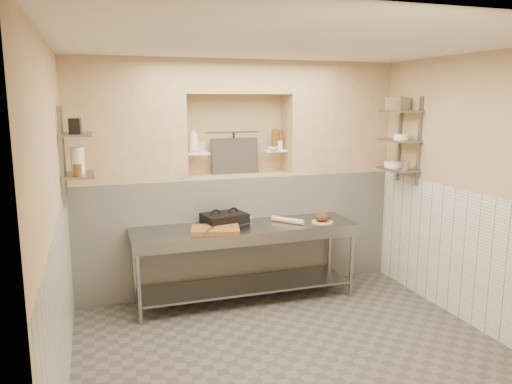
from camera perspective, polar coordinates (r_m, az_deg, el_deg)
name	(u,v)px	position (r m, az deg, el deg)	size (l,w,h in m)	color
floor	(289,350)	(5.07, 3.74, -17.57)	(4.00, 3.90, 0.10)	#534E49
ceiling	(293,39)	(4.50, 4.20, 17.06)	(4.00, 3.90, 0.10)	silver
wall_left	(49,220)	(4.26, -22.57, -2.98)	(0.10, 3.90, 2.80)	tan
wall_right	(473,191)	(5.66, 23.56, 0.12)	(0.10, 3.90, 2.80)	tan
wall_back	(232,173)	(6.44, -2.76, 2.15)	(4.00, 0.10, 2.80)	tan
wall_front	(430,275)	(2.88, 19.27, -8.99)	(4.00, 0.10, 2.80)	tan
backwall_lower	(238,231)	(6.34, -2.10, -4.43)	(4.00, 0.40, 1.40)	white
alcove_sill	(237,175)	(6.20, -2.14, 1.92)	(1.30, 0.40, 0.02)	tan
backwall_pillar_left	(125,121)	(5.91, -14.76, 7.89)	(1.35, 0.40, 1.40)	tan
backwall_pillar_right	(335,118)	(6.62, 9.02, 8.35)	(1.35, 0.40, 1.40)	tan
backwall_header	(237,77)	(6.13, -2.22, 12.98)	(1.30, 0.40, 0.40)	tan
wainscot_left	(64,303)	(4.46, -21.14, -11.72)	(0.02, 3.90, 1.40)	white
wainscot_right	(463,256)	(5.78, 22.61, -6.75)	(0.02, 3.90, 1.40)	white
alcove_shelf_left	(197,153)	(6.04, -6.74, 4.41)	(0.28, 0.16, 0.03)	white
alcove_shelf_right	(275,151)	(6.32, 2.21, 4.74)	(0.28, 0.16, 0.03)	white
utensil_rail	(233,131)	(6.30, -2.61, 7.00)	(0.02, 0.02, 0.70)	gray
hanging_steel	(234,144)	(6.30, -2.55, 5.45)	(0.02, 0.02, 0.30)	black
splash_panel	(235,156)	(6.26, -2.41, 4.14)	(0.60, 0.02, 0.45)	#383330
shelf_rail_left_a	(63,153)	(5.42, -21.15, 4.15)	(0.03, 0.03, 0.95)	slate
shelf_rail_left_b	(61,158)	(5.03, -21.36, 3.69)	(0.03, 0.03, 0.95)	slate
wall_shelf_left_lower	(78,175)	(5.24, -19.63, 1.85)	(0.30, 0.50, 0.03)	slate
wall_shelf_left_upper	(76,134)	(5.20, -19.90, 6.20)	(0.30, 0.50, 0.03)	slate
shelf_rail_right_a	(399,139)	(6.54, 16.07, 5.85)	(0.03, 0.03, 1.05)	slate
shelf_rail_right_b	(419,141)	(6.21, 18.14, 5.52)	(0.03, 0.03, 1.05)	slate
wall_shelf_right_lower	(398,169)	(6.33, 15.91, 2.54)	(0.30, 0.50, 0.03)	slate
wall_shelf_right_mid	(399,140)	(6.30, 16.07, 5.69)	(0.30, 0.50, 0.03)	slate
wall_shelf_right_upper	(401,111)	(6.28, 16.23, 8.87)	(0.30, 0.50, 0.03)	slate
prep_table	(245,248)	(5.82, -1.21, -6.40)	(2.60, 0.70, 0.90)	gray
panini_press	(225,219)	(5.82, -3.62, -3.10)	(0.55, 0.45, 0.13)	black
cutting_board	(215,230)	(5.53, -4.67, -4.32)	(0.52, 0.37, 0.05)	brown
knife_blade	(246,224)	(5.67, -1.15, -3.64)	(0.23, 0.03, 0.01)	gray
tongs	(210,229)	(5.43, -5.26, -4.23)	(0.02, 0.02, 0.26)	gray
mixing_bowl	(243,219)	(5.97, -1.51, -3.14)	(0.20, 0.20, 0.05)	white
rolling_pin	(288,220)	(5.91, 3.62, -3.24)	(0.06, 0.06, 0.41)	#D2B28C
bread_board	(322,222)	(5.97, 7.57, -3.42)	(0.25, 0.25, 0.01)	#D2B28C
bread_loaf	(322,217)	(5.95, 7.59, -2.85)	(0.18, 0.18, 0.11)	#4C2D19
bottle_soap	(194,140)	(6.00, -7.15, 5.92)	(0.12, 0.12, 0.30)	white
jar_alcove	(201,147)	(6.07, -6.31, 5.17)	(0.09, 0.09, 0.13)	tan
bowl_alcove	(273,149)	(6.24, 1.90, 4.99)	(0.14, 0.14, 0.04)	white
condiment_a	(280,140)	(6.35, 2.79, 5.99)	(0.07, 0.07, 0.25)	brown
condiment_b	(274,139)	(6.31, 2.08, 6.03)	(0.07, 0.07, 0.26)	brown
condiment_c	(280,145)	(6.33, 2.76, 5.37)	(0.07, 0.07, 0.11)	white
jug_left	(78,160)	(5.25, -19.72, 3.43)	(0.13, 0.13, 0.26)	white
jar_left	(78,170)	(5.07, -19.72, 2.37)	(0.08, 0.08, 0.12)	brown
box_left_upper	(75,126)	(5.12, -19.99, 7.11)	(0.11, 0.11, 0.15)	black
bowl_right	(393,164)	(6.41, 15.42, 3.07)	(0.22, 0.22, 0.07)	white
canister_right	(405,165)	(6.20, 16.71, 2.95)	(0.11, 0.11, 0.11)	gray
bowl_right_mid	(401,137)	(6.27, 16.27, 6.08)	(0.18, 0.18, 0.07)	white
basket_right	(398,104)	(6.34, 15.92, 9.68)	(0.19, 0.23, 0.15)	gray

